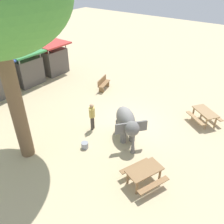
% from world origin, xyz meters
% --- Properties ---
extents(ground_plane, '(60.00, 60.00, 0.00)m').
position_xyz_m(ground_plane, '(0.00, 0.00, 0.00)').
color(ground_plane, tan).
extents(elephant, '(2.18, 2.25, 1.65)m').
position_xyz_m(elephant, '(-1.15, -0.66, 1.05)').
color(elephant, slate).
rests_on(elephant, ground_plane).
extents(person_handler, '(0.49, 0.32, 1.62)m').
position_xyz_m(person_handler, '(-1.55, 1.34, 0.95)').
color(person_handler, '#3F3833').
rests_on(person_handler, ground_plane).
extents(wooden_bench, '(1.46, 0.74, 0.88)m').
position_xyz_m(wooden_bench, '(2.70, 3.90, 0.47)').
color(wooden_bench, olive).
rests_on(wooden_bench, ground_plane).
extents(picnic_table_near, '(2.07, 2.08, 0.78)m').
position_xyz_m(picnic_table_near, '(2.77, -3.48, 0.59)').
color(picnic_table_near, '#9E7A51').
rests_on(picnic_table_near, ground_plane).
extents(picnic_table_far, '(1.94, 1.93, 0.78)m').
position_xyz_m(picnic_table_far, '(-3.20, -2.88, 0.59)').
color(picnic_table_far, olive).
rests_on(picnic_table_far, ground_plane).
extents(market_stall_green, '(2.50, 2.50, 2.52)m').
position_xyz_m(market_stall_green, '(0.07, 9.27, 1.14)').
color(market_stall_green, '#59514C').
rests_on(market_stall_green, ground_plane).
extents(market_stall_red, '(2.50, 2.50, 2.52)m').
position_xyz_m(market_stall_red, '(2.67, 9.27, 1.14)').
color(market_stall_red, '#59514C').
rests_on(market_stall_red, ground_plane).
extents(feed_bucket, '(0.36, 0.36, 0.32)m').
position_xyz_m(feed_bucket, '(-3.01, 0.62, 0.16)').
color(feed_bucket, gray).
rests_on(feed_bucket, ground_plane).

